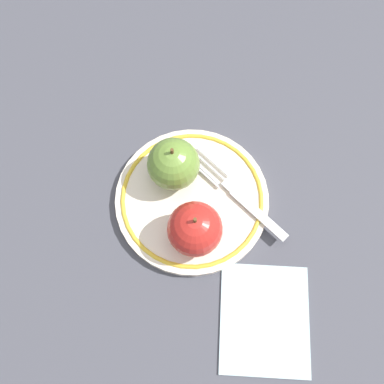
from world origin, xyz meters
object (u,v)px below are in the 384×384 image
at_px(apple_red_whole, 195,229).
at_px(apple_second_whole, 173,164).
at_px(fork, 240,197).
at_px(napkin_folded, 265,319).
at_px(plate, 192,199).

distance_m(apple_red_whole, apple_second_whole, 0.09).
bearing_deg(fork, napkin_folded, 144.52).
distance_m(plate, apple_red_whole, 0.07).
distance_m(fork, napkin_folded, 0.16).
height_order(apple_red_whole, apple_second_whole, same).
height_order(plate, apple_second_whole, apple_second_whole).
distance_m(apple_second_whole, fork, 0.10).
bearing_deg(fork, apple_red_whole, 86.13).
relative_size(apple_red_whole, napkin_folded, 0.58).
xyz_separation_m(apple_red_whole, apple_second_whole, (0.09, 0.02, 0.00)).
xyz_separation_m(fork, napkin_folded, (-0.16, -0.02, -0.01)).
relative_size(plate, apple_red_whole, 2.68).
height_order(fork, napkin_folded, fork).
bearing_deg(napkin_folded, apple_red_whole, 37.03).
relative_size(plate, apple_second_whole, 2.68).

